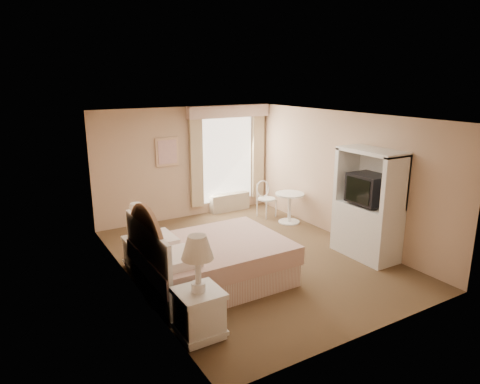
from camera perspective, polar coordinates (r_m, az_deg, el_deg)
room at (r=7.33m, az=1.52°, el=0.29°), size 4.21×5.51×2.51m
window at (r=10.07m, az=-1.51°, el=4.88°), size 2.05×0.22×2.51m
framed_art at (r=9.45m, az=-9.68°, el=5.29°), size 0.52×0.04×0.62m
bed at (r=6.70m, az=-4.39°, el=-9.23°), size 2.21×1.74×1.54m
nightstand_near at (r=5.37m, az=-5.51°, el=-14.24°), size 0.54×0.54×1.31m
nightstand_far at (r=7.39m, az=-13.38°, el=-6.77°), size 0.46×0.46×1.12m
round_table at (r=9.45m, az=6.63°, el=-1.47°), size 0.63×0.63×0.67m
cafe_chair at (r=9.85m, az=3.35°, el=-0.50°), size 0.46×0.46×0.83m
armoire at (r=7.87m, az=16.65°, el=-2.70°), size 0.58×1.17×1.94m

